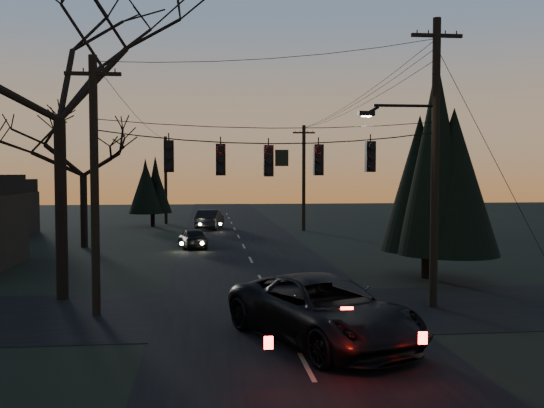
{
  "coord_description": "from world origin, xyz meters",
  "views": [
    {
      "loc": [
        -2.42,
        -10.23,
        4.72
      ],
      "look_at": [
        -0.21,
        9.75,
        3.67
      ],
      "focal_mm": 40.0,
      "sensor_mm": 36.0,
      "label": 1
    }
  ],
  "objects": [
    {
      "name": "sedan_oncoming_a",
      "position": [
        -3.2,
        27.63,
        0.63
      ],
      "size": [
        2.09,
        3.91,
        1.27
      ],
      "primitive_type": "imported",
      "rotation": [
        0.0,
        0.0,
        3.31
      ],
      "color": "black",
      "rests_on": "ground"
    },
    {
      "name": "utility_pole_right",
      "position": [
        5.5,
        10.0,
        0.0
      ],
      "size": [
        5.0,
        0.3,
        10.0
      ],
      "primitive_type": null,
      "color": "black",
      "rests_on": "ground"
    },
    {
      "name": "main_road",
      "position": [
        0.0,
        20.0,
        0.01
      ],
      "size": [
        8.0,
        120.0,
        0.02
      ],
      "primitive_type": "cube",
      "color": "black",
      "rests_on": "ground"
    },
    {
      "name": "suv_near",
      "position": [
        0.8,
        6.02,
        0.91
      ],
      "size": [
        5.4,
        7.19,
        1.81
      ],
      "primitive_type": "imported",
      "rotation": [
        0.0,
        0.0,
        0.42
      ],
      "color": "black",
      "rests_on": "ground"
    },
    {
      "name": "utility_pole_far_r",
      "position": [
        5.5,
        38.0,
        0.0
      ],
      "size": [
        1.8,
        0.3,
        8.5
      ],
      "primitive_type": null,
      "color": "black",
      "rests_on": "ground"
    },
    {
      "name": "utility_pole_far_l",
      "position": [
        -6.0,
        46.0,
        0.0
      ],
      "size": [
        0.3,
        0.3,
        8.0
      ],
      "primitive_type": null,
      "color": "black",
      "rests_on": "ground"
    },
    {
      "name": "bare_tree_left",
      "position": [
        -7.71,
        12.78,
        9.28
      ],
      "size": [
        10.09,
        10.09,
        13.27
      ],
      "color": "black",
      "rests_on": "ground"
    },
    {
      "name": "evergreen_dist",
      "position": [
        -6.97,
        43.11,
        3.63
      ],
      "size": [
        3.15,
        3.15,
        6.08
      ],
      "color": "black",
      "rests_on": "ground"
    },
    {
      "name": "bare_tree_dist",
      "position": [
        -10.01,
        28.82,
        6.33
      ],
      "size": [
        7.5,
        7.5,
        9.05
      ],
      "color": "black",
      "rests_on": "ground"
    },
    {
      "name": "span_signal_assembly",
      "position": [
        -0.24,
        10.0,
        5.19
      ],
      "size": [
        11.5,
        0.44,
        1.66
      ],
      "color": "black",
      "rests_on": "ground"
    },
    {
      "name": "evergreen_right",
      "position": [
        7.33,
        15.66,
        4.91
      ],
      "size": [
        4.32,
        4.32,
        8.63
      ],
      "color": "black",
      "rests_on": "ground"
    },
    {
      "name": "utility_pole_left",
      "position": [
        -6.0,
        10.0,
        0.0
      ],
      "size": [
        1.8,
        0.3,
        8.5
      ],
      "primitive_type": null,
      "color": "black",
      "rests_on": "ground"
    },
    {
      "name": "cross_road",
      "position": [
        0.0,
        10.0,
        0.01
      ],
      "size": [
        60.0,
        7.0,
        0.02
      ],
      "primitive_type": "cube",
      "color": "black",
      "rests_on": "ground"
    },
    {
      "name": "sedan_oncoming_b",
      "position": [
        -2.03,
        40.07,
        0.8
      ],
      "size": [
        2.5,
        5.1,
        1.61
      ],
      "primitive_type": "imported",
      "rotation": [
        0.0,
        0.0,
        2.97
      ],
      "color": "black",
      "rests_on": "ground"
    }
  ]
}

